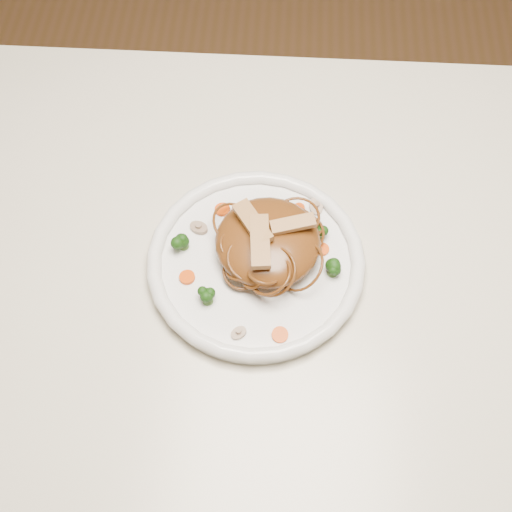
{
  "coord_description": "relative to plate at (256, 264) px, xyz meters",
  "views": [
    {
      "loc": [
        -0.04,
        -0.47,
        1.57
      ],
      "look_at": [
        -0.07,
        -0.01,
        0.78
      ],
      "focal_mm": 47.96,
      "sensor_mm": 36.0,
      "label": 1
    }
  ],
  "objects": [
    {
      "name": "broccoli_2",
      "position": [
        -0.06,
        -0.06,
        0.02
      ],
      "size": [
        0.03,
        0.03,
        0.03
      ],
      "primitive_type": null,
      "rotation": [
        0.0,
        0.0,
        -0.2
      ],
      "color": "#1B450E",
      "rests_on": "plate"
    },
    {
      "name": "mushroom_2",
      "position": [
        -0.08,
        0.05,
        0.01
      ],
      "size": [
        0.04,
        0.04,
        0.01
      ],
      "primitive_type": "cylinder",
      "rotation": [
        0.0,
        0.0,
        -0.47
      ],
      "color": "tan",
      "rests_on": "plate"
    },
    {
      "name": "broccoli_3",
      "position": [
        0.1,
        -0.01,
        0.02
      ],
      "size": [
        0.03,
        0.03,
        0.03
      ],
      "primitive_type": null,
      "rotation": [
        0.0,
        0.0,
        0.19
      ],
      "color": "#1B450E",
      "rests_on": "plate"
    },
    {
      "name": "mushroom_0",
      "position": [
        -0.02,
        -0.11,
        0.01
      ],
      "size": [
        0.03,
        0.03,
        0.01
      ],
      "primitive_type": "cylinder",
      "rotation": [
        0.0,
        0.0,
        0.63
      ],
      "color": "tan",
      "rests_on": "plate"
    },
    {
      "name": "carrot_1",
      "position": [
        -0.09,
        -0.03,
        0.01
      ],
      "size": [
        0.03,
        0.03,
        0.0
      ],
      "primitive_type": "cylinder",
      "rotation": [
        0.0,
        0.0,
        0.19
      ],
      "color": "#EC4008",
      "rests_on": "plate"
    },
    {
      "name": "carrot_2",
      "position": [
        0.09,
        0.02,
        0.01
      ],
      "size": [
        0.03,
        0.03,
        0.0
      ],
      "primitive_type": "cylinder",
      "rotation": [
        0.0,
        0.0,
        -0.42
      ],
      "color": "#EC4008",
      "rests_on": "plate"
    },
    {
      "name": "noodle_mound",
      "position": [
        0.01,
        0.02,
        0.03
      ],
      "size": [
        0.18,
        0.18,
        0.05
      ],
      "primitive_type": "ellipsoid",
      "rotation": [
        0.0,
        0.0,
        -0.27
      ],
      "color": "#602F12",
      "rests_on": "plate"
    },
    {
      "name": "mushroom_3",
      "position": [
        0.08,
        0.09,
        0.01
      ],
      "size": [
        0.03,
        0.03,
        0.01
      ],
      "primitive_type": "cylinder",
      "rotation": [
        0.0,
        0.0,
        1.71
      ],
      "color": "tan",
      "rests_on": "plate"
    },
    {
      "name": "table",
      "position": [
        0.07,
        0.01,
        -0.11
      ],
      "size": [
        1.2,
        0.8,
        0.75
      ],
      "color": "beige",
      "rests_on": "ground"
    },
    {
      "name": "broccoli_1",
      "position": [
        -0.1,
        0.02,
        0.02
      ],
      "size": [
        0.04,
        0.04,
        0.03
      ],
      "primitive_type": null,
      "rotation": [
        0.0,
        0.0,
        -0.39
      ],
      "color": "#1B450E",
      "rests_on": "plate"
    },
    {
      "name": "chicken_c",
      "position": [
        0.01,
        -0.0,
        0.06
      ],
      "size": [
        0.03,
        0.08,
        0.01
      ],
      "primitive_type": "cube",
      "rotation": [
        0.0,
        0.0,
        4.81
      ],
      "color": "tan",
      "rests_on": "noodle_mound"
    },
    {
      "name": "carrot_4",
      "position": [
        0.04,
        -0.11,
        0.01
      ],
      "size": [
        0.03,
        0.03,
        0.0
      ],
      "primitive_type": "cylinder",
      "rotation": [
        0.0,
        0.0,
        -0.44
      ],
      "color": "#EC4008",
      "rests_on": "plate"
    },
    {
      "name": "mushroom_1",
      "position": [
        0.08,
        0.05,
        0.01
      ],
      "size": [
        0.03,
        0.03,
        0.01
      ],
      "primitive_type": "cylinder",
      "rotation": [
        0.0,
        0.0,
        0.98
      ],
      "color": "tan",
      "rests_on": "plate"
    },
    {
      "name": "ground",
      "position": [
        0.07,
        0.01,
        -0.76
      ],
      "size": [
        4.0,
        4.0,
        0.0
      ],
      "primitive_type": "plane",
      "color": "brown",
      "rests_on": "ground"
    },
    {
      "name": "chicken_a",
      "position": [
        0.05,
        0.03,
        0.06
      ],
      "size": [
        0.06,
        0.03,
        0.01
      ],
      "primitive_type": "cube",
      "rotation": [
        0.0,
        0.0,
        0.27
      ],
      "color": "tan",
      "rests_on": "noodle_mound"
    },
    {
      "name": "carrot_0",
      "position": [
        0.06,
        0.09,
        0.01
      ],
      "size": [
        0.02,
        0.02,
        0.0
      ],
      "primitive_type": "cylinder",
      "rotation": [
        0.0,
        0.0,
        0.08
      ],
      "color": "#EC4008",
      "rests_on": "plate"
    },
    {
      "name": "chicken_b",
      "position": [
        -0.01,
        0.03,
        0.06
      ],
      "size": [
        0.06,
        0.07,
        0.01
      ],
      "primitive_type": "cube",
      "rotation": [
        0.0,
        0.0,
        2.15
      ],
      "color": "tan",
      "rests_on": "noodle_mound"
    },
    {
      "name": "carrot_3",
      "position": [
        -0.05,
        0.08,
        0.01
      ],
      "size": [
        0.02,
        0.02,
        0.0
      ],
      "primitive_type": "cylinder",
      "rotation": [
        0.0,
        0.0,
        0.0
      ],
      "color": "#EC4008",
      "rests_on": "plate"
    },
    {
      "name": "broccoli_0",
      "position": [
        0.08,
        0.04,
        0.02
      ],
      "size": [
        0.03,
        0.03,
        0.03
      ],
      "primitive_type": null,
      "rotation": [
        0.0,
        0.0,
        -0.3
      ],
      "color": "#1B450E",
      "rests_on": "plate"
    },
    {
      "name": "plate",
      "position": [
        0.0,
        0.0,
        0.0
      ],
      "size": [
        0.37,
        0.37,
        0.02
      ],
      "primitive_type": "cylinder",
      "rotation": [
        0.0,
        0.0,
        -0.32
      ],
      "color": "white",
      "rests_on": "table"
    }
  ]
}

